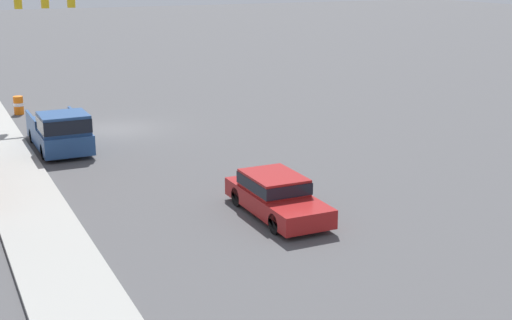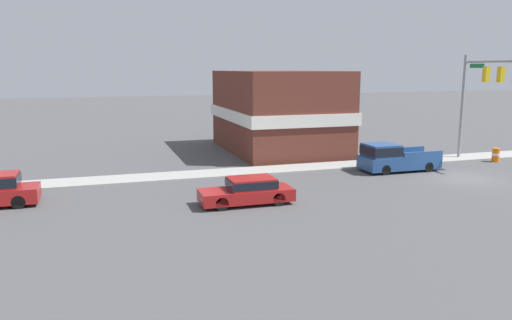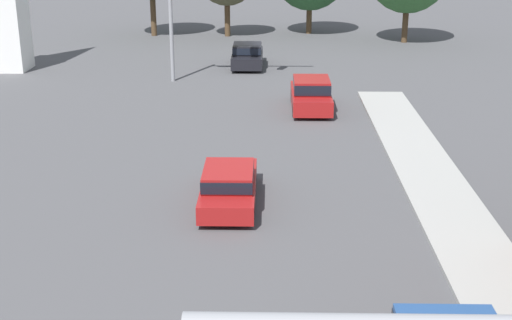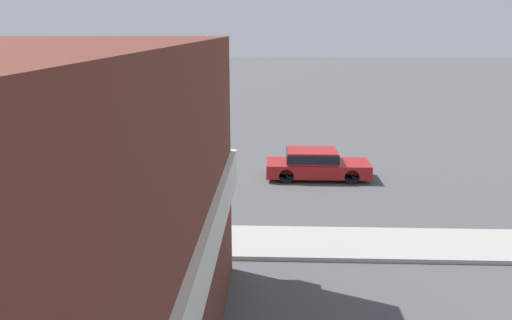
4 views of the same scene
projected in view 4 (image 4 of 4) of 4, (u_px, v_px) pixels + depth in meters
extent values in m
cylinder|color=black|center=(347.00, 167.00, 23.60)|extent=(0.22, 0.66, 0.66)
cylinder|color=black|center=(352.00, 177.00, 22.08)|extent=(0.22, 0.66, 0.66)
cylinder|color=black|center=(286.00, 167.00, 23.70)|extent=(0.22, 0.66, 0.66)
cylinder|color=black|center=(286.00, 176.00, 22.19)|extent=(0.22, 0.66, 0.66)
cube|color=maroon|center=(318.00, 168.00, 22.85)|extent=(1.79, 4.68, 0.61)
cube|color=maroon|center=(312.00, 156.00, 22.71)|extent=(1.65, 2.24, 0.55)
cube|color=black|center=(312.00, 156.00, 22.71)|extent=(1.66, 2.33, 0.39)
cylinder|color=black|center=(57.00, 197.00, 19.46)|extent=(0.22, 0.66, 0.66)
cylinder|color=black|center=(35.00, 214.00, 17.65)|extent=(0.22, 0.66, 0.66)
cube|color=navy|center=(3.00, 197.00, 18.54)|extent=(2.10, 5.20, 0.85)
cube|color=navy|center=(38.00, 176.00, 18.28)|extent=(1.99, 1.98, 0.83)
cube|color=black|center=(38.00, 176.00, 18.28)|extent=(2.01, 2.06, 0.58)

